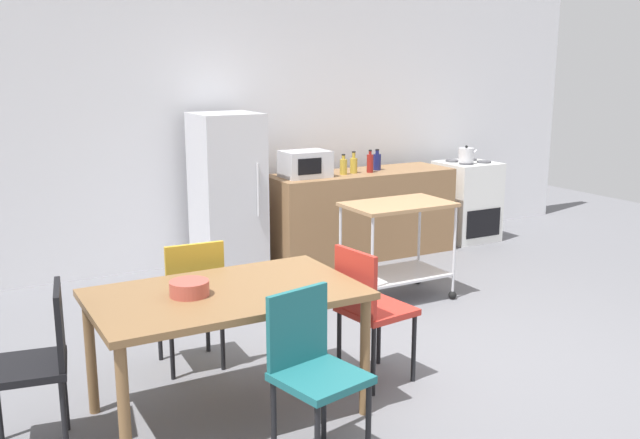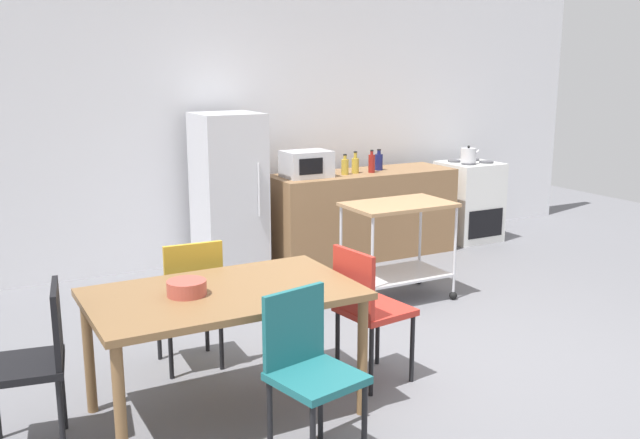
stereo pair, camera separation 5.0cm
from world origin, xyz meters
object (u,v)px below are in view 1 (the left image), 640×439
object	(u,v)px
chair_teal	(312,365)
kettle	(466,155)
chair_red	(369,305)
stove_oven	(466,201)
dining_table	(226,304)
bottle_sesame_oil	(370,163)
bottle_soda	(377,161)
kitchen_cart	(398,235)
bottle_soy_sauce	(354,165)
chair_mustard	(191,295)
fruit_bowl	(189,288)
chair_black	(39,357)
microwave	(305,164)
refrigerator	(228,194)
bottle_olive_oil	(343,166)

from	to	relation	value
chair_teal	kettle	distance (m)	4.86
chair_teal	chair_red	xyz separation A→B (m)	(0.74, 0.63, 0.00)
chair_teal	stove_oven	world-z (taller)	stove_oven
dining_table	chair_red	distance (m)	0.95
bottle_sesame_oil	bottle_soda	distance (m)	0.19
kitchen_cart	kettle	distance (m)	2.25
kitchen_cart	kettle	bearing A→B (deg)	34.99
bottle_soy_sauce	kettle	size ratio (longest dim) A/B	0.93
chair_red	kitchen_cart	xyz separation A→B (m)	(1.10, 1.26, 0.05)
bottle_soy_sauce	bottle_soda	world-z (taller)	bottle_soy_sauce
chair_mustard	fruit_bowl	world-z (taller)	chair_mustard
dining_table	kitchen_cart	distance (m)	2.38
chair_black	bottle_soda	size ratio (longest dim) A/B	4.02
bottle_sesame_oil	chair_mustard	bearing A→B (deg)	-144.89
bottle_sesame_oil	bottle_soy_sauce	bearing A→B (deg)	164.06
kitchen_cart	microwave	distance (m)	1.42
refrigerator	chair_red	bearing A→B (deg)	-92.82
dining_table	chair_black	size ratio (longest dim) A/B	1.69
bottle_soda	chair_black	bearing A→B (deg)	-146.31
bottle_soda	kettle	size ratio (longest dim) A/B	0.92
refrigerator	bottle_soy_sauce	world-z (taller)	refrigerator
bottle_olive_oil	bottle_sesame_oil	world-z (taller)	bottle_sesame_oil
chair_teal	bottle_soy_sauce	bearing A→B (deg)	43.14
chair_red	chair_black	size ratio (longest dim) A/B	1.00
chair_red	chair_black	xyz separation A→B (m)	(-1.94, 0.15, 0.00)
bottle_olive_oil	bottle_soy_sauce	world-z (taller)	bottle_soy_sauce
stove_oven	bottle_soda	size ratio (longest dim) A/B	4.15
dining_table	bottle_soda	size ratio (longest dim) A/B	6.77
chair_red	bottle_soda	distance (m)	3.22
chair_mustard	fruit_bowl	size ratio (longest dim) A/B	4.06
bottle_olive_oil	chair_mustard	bearing A→B (deg)	-141.08
chair_red	refrigerator	distance (m)	2.72
refrigerator	bottle_sesame_oil	distance (m)	1.53
bottle_sesame_oil	fruit_bowl	xyz separation A→B (m)	(-2.78, -2.47, -0.21)
chair_mustard	kettle	xyz separation A→B (m)	(3.83, 1.80, 0.48)
chair_red	bottle_soy_sauce	bearing A→B (deg)	-37.08
refrigerator	bottle_sesame_oil	bearing A→B (deg)	-6.95
dining_table	chair_teal	world-z (taller)	chair_teal
bottle_soy_sauce	kitchen_cart	bearing A→B (deg)	-105.51
bottle_olive_oil	kettle	world-z (taller)	kettle
bottle_olive_oil	bottle_sesame_oil	size ratio (longest dim) A/B	0.89
bottle_soda	dining_table	bearing A→B (deg)	-136.51
chair_red	bottle_soy_sauce	size ratio (longest dim) A/B	3.98
chair_red	bottle_soda	bearing A→B (deg)	-41.65
kitchen_cart	fruit_bowl	xyz separation A→B (m)	(-2.25, -1.20, 0.22)
chair_red	refrigerator	bearing A→B (deg)	-10.23
stove_oven	kitchen_cart	world-z (taller)	stove_oven
dining_table	fruit_bowl	distance (m)	0.24
chair_mustard	bottle_soda	world-z (taller)	bottle_soda
chair_red	kitchen_cart	size ratio (longest dim) A/B	0.98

